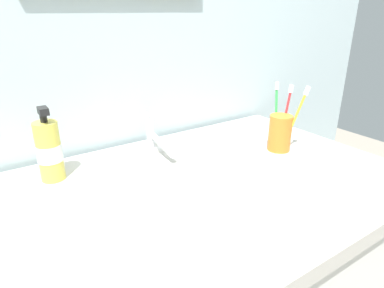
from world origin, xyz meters
name	(u,v)px	position (x,y,z in m)	size (l,w,h in m)	color
tiled_wall_back	(119,30)	(0.00, 0.37, 1.20)	(2.28, 0.04, 2.40)	silver
sink_basin	(199,194)	(0.02, 0.01, 0.83)	(0.48, 0.48, 0.10)	white
faucet	(155,137)	(0.02, 0.23, 0.91)	(0.02, 0.17, 0.11)	silver
toothbrush_cup	(280,133)	(0.34, 0.04, 0.92)	(0.07, 0.07, 0.11)	orange
toothbrush_yellow	(297,115)	(0.36, 0.01, 0.98)	(0.04, 0.06, 0.19)	yellow
toothbrush_green	(276,110)	(0.36, 0.08, 0.98)	(0.04, 0.05, 0.19)	green
toothbrush_red	(286,112)	(0.37, 0.06, 0.97)	(0.05, 0.02, 0.18)	red
soap_dispenser	(49,151)	(-0.26, 0.22, 0.94)	(0.06, 0.06, 0.18)	#DBCC4C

